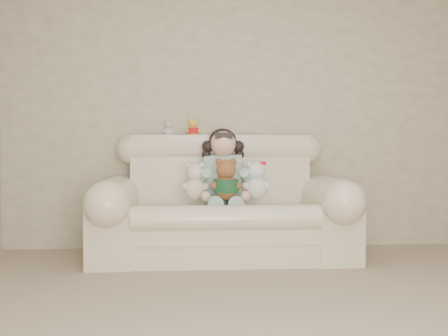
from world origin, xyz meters
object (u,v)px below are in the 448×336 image
Objects in this scene: seated_child at (223,167)px; sofa at (223,196)px; white_cat at (256,176)px; brown_teddy at (226,175)px; cream_teddy at (195,178)px.

sofa is at bearing -86.26° from seated_child.
sofa reaches higher than white_cat.
sofa is 3.13× the size of seated_child.
brown_teddy is (0.01, -0.17, 0.18)m from sofa.
seated_child is at bearing 154.20° from white_cat.
cream_teddy is at bearing 155.91° from brown_teddy.
cream_teddy is (-0.49, -0.00, -0.01)m from white_cat.
seated_child is at bearing 83.83° from brown_teddy.
brown_teddy is 0.25m from cream_teddy.
seated_child is 0.31m from cream_teddy.
white_cat is at bearing -26.93° from seated_child.
sofa is at bearing 86.39° from brown_teddy.
sofa is 5.40× the size of brown_teddy.
seated_child is (0.01, 0.08, 0.24)m from sofa.
cream_teddy is (-0.24, 0.07, -0.02)m from brown_teddy.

